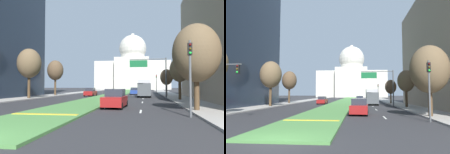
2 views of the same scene
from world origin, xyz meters
The scene contains 19 objects.
ground_plane centered at (0.00, 59.11, 0.00)m, with size 260.08×260.08×0.00m, color #2B2B2D.
grass_median centered at (0.00, 53.20, 0.07)m, with size 5.21×106.40×0.14m, color #4C8442.
median_curb_nose centered at (0.00, 7.81, 0.16)m, with size 4.69×0.50×0.04m, color gold.
lane_dashes_right centered at (6.49, 40.34, 0.00)m, with size 0.16×53.08×0.01m.
sidewalk_left centered at (-12.38, 47.29, 0.07)m, with size 4.00×106.40×0.15m, color #9E9991.
sidewalk_right centered at (12.38, 47.29, 0.07)m, with size 4.00×106.40×0.15m, color #9E9991.
capitol_building centered at (0.00, 117.43, 11.20)m, with size 39.39×22.49×30.85m.
traffic_light_near_right centered at (9.88, 8.73, 3.31)m, with size 0.28×0.35×5.20m.
traffic_light_far_right centered at (9.88, 56.78, 3.31)m, with size 0.28×0.35×5.20m.
overhead_guide_sign centered at (7.90, 29.06, 4.66)m, with size 5.78×0.20×6.50m.
street_tree_right_near centered at (11.02, 12.23, 4.79)m, with size 3.86×3.86×7.23m.
street_tree_left_mid centered at (-11.38, 26.51, 5.62)m, with size 3.74×3.74×8.00m.
street_tree_right_mid centered at (11.77, 26.51, 4.37)m, with size 2.85×2.85×6.21m.
street_tree_left_far centered at (-11.81, 38.13, 5.27)m, with size 3.34×3.34×7.40m.
street_tree_right_far centered at (11.01, 38.70, 3.76)m, with size 2.49×2.49×5.35m.
sedan_lead_stopped centered at (4.00, 14.46, 0.84)m, with size 2.17×4.24×1.81m.
sedan_midblock centered at (-4.03, 37.36, 0.79)m, with size 1.88×4.28×1.67m.
sedan_distant centered at (4.19, 47.16, 0.78)m, with size 2.22×4.55×1.66m.
box_truck_delivery centered at (6.67, 35.34, 1.68)m, with size 2.40×6.40×3.20m.
Camera 1 is at (6.89, -7.11, 2.15)m, focal length 36.41 mm.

